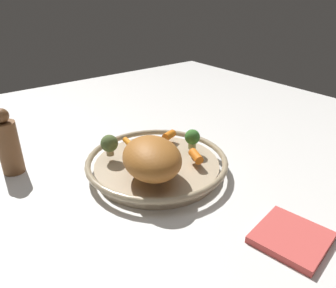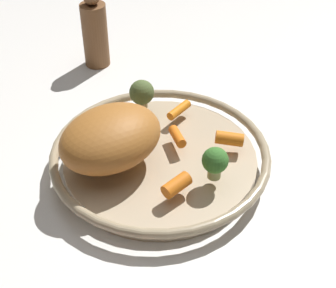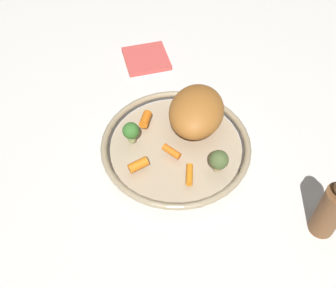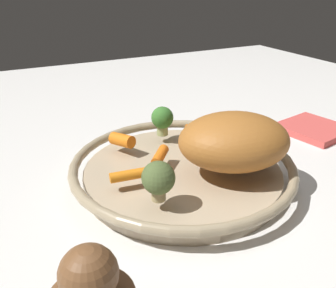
{
  "view_description": "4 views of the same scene",
  "coord_description": "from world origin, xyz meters",
  "px_view_note": "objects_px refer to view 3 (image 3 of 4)",
  "views": [
    {
      "loc": [
        -0.4,
        -0.57,
        0.43
      ],
      "look_at": [
        0.02,
        -0.01,
        0.08
      ],
      "focal_mm": 34.49,
      "sensor_mm": 36.0,
      "label": 1
    },
    {
      "loc": [
        0.32,
        -0.53,
        0.56
      ],
      "look_at": [
        0.02,
        -0.02,
        0.07
      ],
      "focal_mm": 54.55,
      "sensor_mm": 36.0,
      "label": 2
    },
    {
      "loc": [
        0.06,
        0.6,
        0.78
      ],
      "look_at": [
        0.02,
        0.02,
        0.06
      ],
      "focal_mm": 44.38,
      "sensor_mm": 36.0,
      "label": 3
    },
    {
      "loc": [
        -0.44,
        0.25,
        0.3
      ],
      "look_at": [
        0.03,
        0.01,
        0.06
      ],
      "focal_mm": 39.42,
      "sensor_mm": 36.0,
      "label": 4
    }
  ],
  "objects_px": {
    "baby_carrot_center": "(189,175)",
    "baby_carrot_right": "(138,165)",
    "baby_carrot_near_rim": "(145,119)",
    "serving_bowl": "(176,147)",
    "roast_chicken_piece": "(197,111)",
    "baby_carrot_back": "(172,151)",
    "broccoli_floret_large": "(131,131)",
    "pepper_mill": "(331,209)",
    "broccoli_floret_mid": "(219,160)",
    "dish_towel": "(146,59)"
  },
  "relations": [
    {
      "from": "baby_carrot_back",
      "to": "baby_carrot_right",
      "type": "relative_size",
      "value": 1.02
    },
    {
      "from": "baby_carrot_back",
      "to": "baby_carrot_center",
      "type": "relative_size",
      "value": 0.88
    },
    {
      "from": "broccoli_floret_large",
      "to": "baby_carrot_center",
      "type": "bearing_deg",
      "value": 137.05
    },
    {
      "from": "baby_carrot_center",
      "to": "pepper_mill",
      "type": "distance_m",
      "value": 0.29
    },
    {
      "from": "baby_carrot_back",
      "to": "broccoli_floret_large",
      "type": "bearing_deg",
      "value": -28.26
    },
    {
      "from": "serving_bowl",
      "to": "broccoli_floret_large",
      "type": "bearing_deg",
      "value": -8.47
    },
    {
      "from": "baby_carrot_right",
      "to": "pepper_mill",
      "type": "bearing_deg",
      "value": 157.56
    },
    {
      "from": "broccoli_floret_large",
      "to": "dish_towel",
      "type": "xyz_separation_m",
      "value": [
        -0.05,
        -0.33,
        -0.06
      ]
    },
    {
      "from": "baby_carrot_right",
      "to": "broccoli_floret_mid",
      "type": "bearing_deg",
      "value": 174.84
    },
    {
      "from": "broccoli_floret_large",
      "to": "pepper_mill",
      "type": "height_order",
      "value": "pepper_mill"
    },
    {
      "from": "baby_carrot_right",
      "to": "broccoli_floret_mid",
      "type": "xyz_separation_m",
      "value": [
        -0.17,
        0.02,
        0.02
      ]
    },
    {
      "from": "baby_carrot_right",
      "to": "broccoli_floret_mid",
      "type": "distance_m",
      "value": 0.18
    },
    {
      "from": "baby_carrot_right",
      "to": "baby_carrot_center",
      "type": "bearing_deg",
      "value": 163.51
    },
    {
      "from": "baby_carrot_center",
      "to": "baby_carrot_right",
      "type": "relative_size",
      "value": 1.15
    },
    {
      "from": "roast_chicken_piece",
      "to": "baby_carrot_back",
      "type": "distance_m",
      "value": 0.11
    },
    {
      "from": "dish_towel",
      "to": "baby_carrot_center",
      "type": "bearing_deg",
      "value": 99.59
    },
    {
      "from": "baby_carrot_back",
      "to": "pepper_mill",
      "type": "distance_m",
      "value": 0.35
    },
    {
      "from": "roast_chicken_piece",
      "to": "broccoli_floret_large",
      "type": "bearing_deg",
      "value": 14.85
    },
    {
      "from": "baby_carrot_right",
      "to": "dish_towel",
      "type": "relative_size",
      "value": 0.36
    },
    {
      "from": "baby_carrot_near_rim",
      "to": "baby_carrot_center",
      "type": "bearing_deg",
      "value": 117.81
    },
    {
      "from": "baby_carrot_center",
      "to": "baby_carrot_right",
      "type": "xyz_separation_m",
      "value": [
        0.11,
        -0.03,
        0.0
      ]
    },
    {
      "from": "broccoli_floret_large",
      "to": "baby_carrot_right",
      "type": "bearing_deg",
      "value": 98.89
    },
    {
      "from": "serving_bowl",
      "to": "pepper_mill",
      "type": "xyz_separation_m",
      "value": [
        -0.28,
        0.22,
        0.05
      ]
    },
    {
      "from": "roast_chicken_piece",
      "to": "baby_carrot_right",
      "type": "bearing_deg",
      "value": 40.77
    },
    {
      "from": "serving_bowl",
      "to": "baby_carrot_right",
      "type": "distance_m",
      "value": 0.11
    },
    {
      "from": "serving_bowl",
      "to": "roast_chicken_piece",
      "type": "bearing_deg",
      "value": -133.21
    },
    {
      "from": "baby_carrot_back",
      "to": "baby_carrot_near_rim",
      "type": "distance_m",
      "value": 0.11
    },
    {
      "from": "baby_carrot_back",
      "to": "dish_towel",
      "type": "distance_m",
      "value": 0.38
    },
    {
      "from": "baby_carrot_back",
      "to": "baby_carrot_near_rim",
      "type": "height_order",
      "value": "baby_carrot_near_rim"
    },
    {
      "from": "baby_carrot_right",
      "to": "pepper_mill",
      "type": "xyz_separation_m",
      "value": [
        -0.37,
        0.15,
        0.02
      ]
    },
    {
      "from": "baby_carrot_right",
      "to": "baby_carrot_near_rim",
      "type": "height_order",
      "value": "same"
    },
    {
      "from": "baby_carrot_center",
      "to": "dish_towel",
      "type": "relative_size",
      "value": 0.41
    },
    {
      "from": "broccoli_floret_large",
      "to": "pepper_mill",
      "type": "relative_size",
      "value": 0.31
    },
    {
      "from": "broccoli_floret_mid",
      "to": "baby_carrot_near_rim",
      "type": "bearing_deg",
      "value": -44.59
    },
    {
      "from": "baby_carrot_back",
      "to": "broccoli_floret_mid",
      "type": "height_order",
      "value": "broccoli_floret_mid"
    },
    {
      "from": "baby_carrot_right",
      "to": "roast_chicken_piece",
      "type": "bearing_deg",
      "value": -139.23
    },
    {
      "from": "baby_carrot_back",
      "to": "dish_towel",
      "type": "height_order",
      "value": "baby_carrot_back"
    },
    {
      "from": "baby_carrot_right",
      "to": "baby_carrot_near_rim",
      "type": "xyz_separation_m",
      "value": [
        -0.02,
        -0.13,
        0.0
      ]
    },
    {
      "from": "serving_bowl",
      "to": "baby_carrot_back",
      "type": "distance_m",
      "value": 0.04
    },
    {
      "from": "serving_bowl",
      "to": "broccoli_floret_mid",
      "type": "distance_m",
      "value": 0.13
    },
    {
      "from": "broccoli_floret_large",
      "to": "baby_carrot_near_rim",
      "type": "bearing_deg",
      "value": -122.89
    },
    {
      "from": "pepper_mill",
      "to": "baby_carrot_back",
      "type": "bearing_deg",
      "value": -32.26
    },
    {
      "from": "baby_carrot_near_rim",
      "to": "broccoli_floret_large",
      "type": "distance_m",
      "value": 0.07
    },
    {
      "from": "baby_carrot_back",
      "to": "baby_carrot_center",
      "type": "xyz_separation_m",
      "value": [
        -0.03,
        0.07,
        -0.0
      ]
    },
    {
      "from": "serving_bowl",
      "to": "roast_chicken_piece",
      "type": "distance_m",
      "value": 0.1
    },
    {
      "from": "baby_carrot_center",
      "to": "baby_carrot_back",
      "type": "bearing_deg",
      "value": -63.23
    },
    {
      "from": "pepper_mill",
      "to": "dish_towel",
      "type": "distance_m",
      "value": 0.66
    },
    {
      "from": "baby_carrot_near_rim",
      "to": "broccoli_floret_mid",
      "type": "distance_m",
      "value": 0.21
    },
    {
      "from": "broccoli_floret_mid",
      "to": "baby_carrot_right",
      "type": "bearing_deg",
      "value": -5.16
    },
    {
      "from": "baby_carrot_back",
      "to": "baby_carrot_center",
      "type": "bearing_deg",
      "value": 116.77
    }
  ]
}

